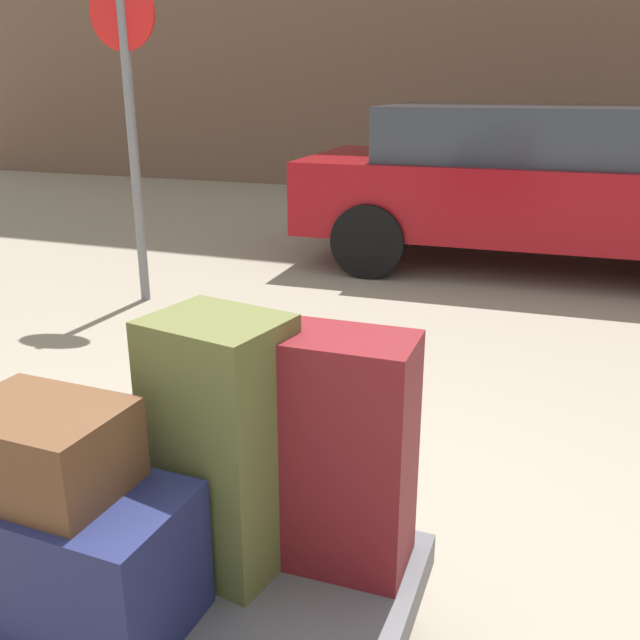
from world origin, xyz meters
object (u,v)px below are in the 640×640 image
object	(u,v)px
suitcase_maroon_center	(344,453)
no_parking_sign	(130,108)
luggage_cart	(169,597)
parked_car	(541,183)
duffel_bag_navy_stacked_top	(57,549)
duffel_bag_brown_topmost_pile	(42,448)
suitcase_olive_front_left	(221,445)

from	to	relation	value
suitcase_maroon_center	no_parking_sign	bearing A→B (deg)	131.25
luggage_cart	parked_car	bearing A→B (deg)	83.28
luggage_cart	duffel_bag_navy_stacked_top	xyz separation A→B (m)	(-0.18, -0.19, 0.25)
duffel_bag_brown_topmost_pile	no_parking_sign	bearing A→B (deg)	122.79
duffel_bag_brown_topmost_pile	no_parking_sign	size ratio (longest dim) A/B	0.17
suitcase_maroon_center	parked_car	size ratio (longest dim) A/B	0.15
luggage_cart	suitcase_maroon_center	distance (m)	0.63
parked_car	no_parking_sign	distance (m)	3.57
luggage_cart	suitcase_olive_front_left	world-z (taller)	suitcase_olive_front_left
suitcase_maroon_center	duffel_bag_brown_topmost_pile	world-z (taller)	suitcase_maroon_center
suitcase_maroon_center	no_parking_sign	distance (m)	3.93
duffel_bag_navy_stacked_top	suitcase_olive_front_left	xyz separation A→B (m)	(0.29, 0.32, 0.18)
luggage_cart	parked_car	distance (m)	5.32
duffel_bag_navy_stacked_top	no_parking_sign	xyz separation A→B (m)	(-1.97, 3.30, 0.92)
duffel_bag_navy_stacked_top	suitcase_maroon_center	distance (m)	0.76
duffel_bag_navy_stacked_top	suitcase_maroon_center	bearing A→B (deg)	38.14
duffel_bag_brown_topmost_pile	parked_car	world-z (taller)	parked_car
suitcase_olive_front_left	no_parking_sign	xyz separation A→B (m)	(-2.26, 2.98, 0.74)
luggage_cart	duffel_bag_brown_topmost_pile	distance (m)	0.59
luggage_cart	duffel_bag_navy_stacked_top	world-z (taller)	duffel_bag_navy_stacked_top
suitcase_maroon_center	duffel_bag_navy_stacked_top	bearing A→B (deg)	-144.86
suitcase_maroon_center	no_parking_sign	xyz separation A→B (m)	(-2.57, 2.87, 0.76)
duffel_bag_navy_stacked_top	duffel_bag_brown_topmost_pile	bearing A→B (deg)	-177.64
duffel_bag_brown_topmost_pile	luggage_cart	bearing A→B (deg)	48.77
duffel_bag_brown_topmost_pile	parked_car	distance (m)	5.51
suitcase_olive_front_left	suitcase_maroon_center	distance (m)	0.33
suitcase_olive_front_left	duffel_bag_navy_stacked_top	bearing A→B (deg)	-120.96
luggage_cart	no_parking_sign	world-z (taller)	no_parking_sign
luggage_cart	duffel_bag_brown_topmost_pile	size ratio (longest dim) A/B	3.36
duffel_bag_navy_stacked_top	parked_car	distance (m)	5.52
duffel_bag_navy_stacked_top	suitcase_olive_front_left	world-z (taller)	suitcase_olive_front_left
suitcase_maroon_center	no_parking_sign	world-z (taller)	no_parking_sign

